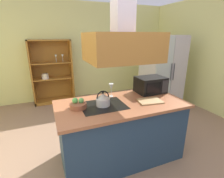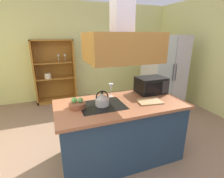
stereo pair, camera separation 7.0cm
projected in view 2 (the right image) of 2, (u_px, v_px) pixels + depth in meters
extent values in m
plane|color=#8C6B55|center=(106.00, 158.00, 2.62)|extent=(7.80, 7.80, 0.00)
cube|color=#DAD986|center=(73.00, 52.00, 4.88)|extent=(6.00, 0.12, 2.70)
cube|color=navy|center=(120.00, 132.00, 2.53)|extent=(1.74, 0.83, 0.86)
cube|color=#9E5C3A|center=(121.00, 104.00, 2.39)|extent=(1.82, 0.91, 0.04)
cube|color=black|center=(102.00, 105.00, 2.30)|extent=(0.60, 0.48, 0.00)
cube|color=#A2692C|center=(122.00, 47.00, 2.15)|extent=(0.90, 0.70, 0.36)
cube|color=beige|center=(163.00, 73.00, 4.25)|extent=(0.90, 0.72, 1.82)
cube|color=#B3BDBB|center=(165.00, 77.00, 3.85)|extent=(0.44, 0.03, 1.78)
cube|color=#BCB5BC|center=(181.00, 75.00, 3.99)|extent=(0.44, 0.03, 1.78)
cylinder|color=#4C4C51|center=(173.00, 72.00, 3.85)|extent=(0.02, 0.02, 0.40)
cylinder|color=#4C4C51|center=(176.00, 72.00, 3.88)|extent=(0.02, 0.02, 0.40)
cube|color=#9E6524|center=(34.00, 73.00, 4.45)|extent=(0.04, 0.40, 1.71)
cube|color=#9E6524|center=(74.00, 70.00, 4.79)|extent=(0.04, 0.40, 1.71)
cube|color=#9E6524|center=(52.00, 40.00, 4.36)|extent=(1.07, 0.40, 0.03)
cube|color=#9E6524|center=(58.00, 99.00, 4.87)|extent=(1.07, 0.40, 0.08)
cube|color=#9E6524|center=(55.00, 70.00, 4.79)|extent=(1.07, 0.02, 1.71)
cube|color=#9E6524|center=(56.00, 78.00, 4.67)|extent=(0.99, 0.36, 0.02)
cube|color=#9E6524|center=(54.00, 62.00, 4.54)|extent=(0.99, 0.36, 0.02)
cylinder|color=beige|center=(48.00, 78.00, 4.55)|extent=(0.18, 0.18, 0.05)
cylinder|color=beige|center=(48.00, 76.00, 4.53)|extent=(0.17, 0.17, 0.05)
cylinder|color=beige|center=(48.00, 74.00, 4.52)|extent=(0.16, 0.16, 0.05)
cylinder|color=silver|center=(59.00, 60.00, 4.52)|extent=(0.01, 0.01, 0.12)
cone|color=silver|center=(58.00, 56.00, 4.49)|extent=(0.07, 0.07, 0.08)
cylinder|color=silver|center=(65.00, 59.00, 4.58)|extent=(0.01, 0.01, 0.12)
cone|color=silver|center=(65.00, 56.00, 4.55)|extent=(0.07, 0.07, 0.08)
cylinder|color=#B6B5B9|center=(102.00, 102.00, 2.28)|extent=(0.19, 0.19, 0.10)
cone|color=#B6B9B6|center=(102.00, 96.00, 2.26)|extent=(0.18, 0.18, 0.07)
sphere|color=black|center=(102.00, 92.00, 2.24)|extent=(0.03, 0.03, 0.03)
torus|color=black|center=(102.00, 97.00, 2.26)|extent=(0.18, 0.02, 0.18)
cube|color=tan|center=(149.00, 101.00, 2.41)|extent=(0.37, 0.28, 0.02)
cube|color=black|center=(151.00, 85.00, 2.78)|extent=(0.46, 0.34, 0.26)
cube|color=black|center=(154.00, 88.00, 2.60)|extent=(0.26, 0.01, 0.17)
cube|color=#262628|center=(165.00, 87.00, 2.67)|extent=(0.11, 0.01, 0.20)
cylinder|color=silver|center=(111.00, 96.00, 2.64)|extent=(0.06, 0.06, 0.01)
cylinder|color=silver|center=(111.00, 93.00, 2.62)|extent=(0.01, 0.01, 0.11)
cone|color=silver|center=(111.00, 87.00, 2.59)|extent=(0.08, 0.08, 0.09)
cylinder|color=brown|center=(77.00, 105.00, 2.22)|extent=(0.22, 0.22, 0.07)
sphere|color=#549949|center=(80.00, 100.00, 2.21)|extent=(0.07, 0.07, 0.07)
sphere|color=#54A74A|center=(74.00, 100.00, 2.21)|extent=(0.08, 0.08, 0.08)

